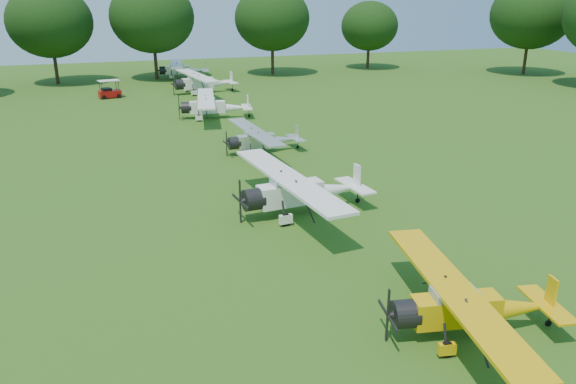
# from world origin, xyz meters

# --- Properties ---
(ground) EXTENTS (160.00, 160.00, 0.00)m
(ground) POSITION_xyz_m (0.00, 0.00, 0.00)
(ground) COLOR #2D5615
(ground) RESTS_ON ground
(tree_belt) EXTENTS (137.36, 130.27, 14.52)m
(tree_belt) POSITION_xyz_m (3.57, 0.16, 8.03)
(tree_belt) COLOR black
(tree_belt) RESTS_ON ground
(aircraft_2) EXTENTS (6.33, 10.01, 1.97)m
(aircraft_2) POSITION_xyz_m (1.41, -8.57, 1.15)
(aircraft_2) COLOR #DEAC09
(aircraft_2) RESTS_ON ground
(aircraft_3) EXTENTS (7.36, 11.71, 2.30)m
(aircraft_3) POSITION_xyz_m (-0.23, 3.94, 1.34)
(aircraft_3) COLOR white
(aircraft_3) RESTS_ON ground
(aircraft_4) EXTENTS (5.86, 9.34, 1.84)m
(aircraft_4) POSITION_xyz_m (1.17, 16.16, 1.07)
(aircraft_4) COLOR silver
(aircraft_4) RESTS_ON ground
(aircraft_5) EXTENTS (6.90, 10.92, 2.14)m
(aircraft_5) POSITION_xyz_m (0.16, 29.19, 1.25)
(aircraft_5) COLOR white
(aircraft_5) RESTS_ON ground
(aircraft_6) EXTENTS (7.60, 12.07, 2.37)m
(aircraft_6) POSITION_xyz_m (1.77, 43.50, 1.38)
(aircraft_6) COLOR white
(aircraft_6) RESTS_ON ground
(aircraft_7) EXTENTS (7.03, 11.16, 2.19)m
(aircraft_7) POSITION_xyz_m (1.30, 56.91, 1.28)
(aircraft_7) COLOR silver
(aircraft_7) RESTS_ON ground
(golf_cart) EXTENTS (2.55, 1.86, 1.97)m
(golf_cart) POSITION_xyz_m (-8.73, 43.52, 0.66)
(golf_cart) COLOR #A00D0B
(golf_cart) RESTS_ON ground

